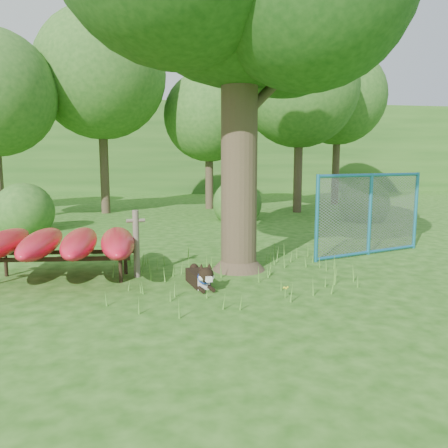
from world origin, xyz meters
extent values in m
plane|color=#1F5110|center=(0.00, 0.00, 0.00)|extent=(80.00, 80.00, 0.00)
cylinder|color=#3C2F21|center=(0.58, 1.69, 2.76)|extent=(0.90, 0.90, 5.52)
cone|color=#3C2F21|center=(0.58, 1.69, 0.28)|extent=(1.35, 1.35, 0.55)
sphere|color=#184112|center=(1.82, 2.83, 5.52)|extent=(3.97, 3.97, 3.97)
cylinder|color=#3C2F21|center=(1.21, 1.91, 3.53)|extent=(1.33, 1.14, 1.18)
cylinder|color=#3C2F21|center=(-0.01, 1.72, 3.97)|extent=(1.31, 0.41, 1.13)
cylinder|color=brown|center=(-1.42, 1.43, 0.63)|extent=(0.13, 0.13, 1.26)
cylinder|color=brown|center=(-1.42, 1.43, 1.07)|extent=(0.35, 0.12, 0.07)
cylinder|color=black|center=(-1.69, 1.09, 0.21)|extent=(0.07, 0.07, 0.43)
cylinder|color=black|center=(-3.86, 1.89, 0.21)|extent=(0.07, 0.07, 0.43)
cylinder|color=black|center=(-1.64, 1.69, 0.21)|extent=(0.07, 0.07, 0.43)
cube|color=black|center=(-2.80, 1.19, 0.45)|extent=(2.56, 0.30, 0.07)
cube|color=black|center=(-2.75, 1.79, 0.45)|extent=(2.56, 0.30, 0.07)
ellipsoid|color=red|center=(-3.80, 1.58, 0.69)|extent=(0.66, 2.58, 0.41)
ellipsoid|color=red|center=(-3.12, 1.52, 0.69)|extent=(0.63, 2.58, 0.41)
ellipsoid|color=red|center=(-2.43, 1.46, 0.69)|extent=(0.72, 2.60, 0.41)
ellipsoid|color=red|center=(-1.75, 1.40, 0.69)|extent=(0.81, 2.61, 0.41)
cube|color=black|center=(-0.35, 0.73, 0.12)|extent=(0.38, 0.72, 0.23)
cube|color=white|center=(-0.29, 0.45, 0.11)|extent=(0.24, 0.18, 0.22)
sphere|color=black|center=(-0.26, 0.27, 0.29)|extent=(0.25, 0.25, 0.25)
cube|color=white|center=(-0.23, 0.16, 0.25)|extent=(0.12, 0.15, 0.09)
sphere|color=white|center=(-0.33, 0.24, 0.25)|extent=(0.12, 0.12, 0.12)
sphere|color=white|center=(-0.18, 0.27, 0.25)|extent=(0.12, 0.12, 0.12)
cone|color=black|center=(-0.33, 0.30, 0.43)|extent=(0.09, 0.11, 0.12)
cone|color=black|center=(-0.20, 0.33, 0.43)|extent=(0.12, 0.13, 0.12)
cylinder|color=black|center=(-0.35, 0.28, 0.05)|extent=(0.13, 0.30, 0.07)
cylinder|color=black|center=(-0.18, 0.32, 0.05)|extent=(0.13, 0.30, 0.07)
sphere|color=black|center=(-0.37, 1.11, 0.22)|extent=(0.16, 0.16, 0.16)
torus|color=#173DAE|center=(-0.27, 0.35, 0.23)|extent=(0.25, 0.12, 0.25)
cylinder|color=teal|center=(2.35, 2.05, 0.94)|extent=(0.11, 0.11, 1.88)
cylinder|color=teal|center=(3.84, 2.56, 0.94)|extent=(0.11, 0.11, 1.88)
cylinder|color=teal|center=(5.32, 3.08, 0.94)|extent=(0.11, 0.11, 1.88)
cylinder|color=teal|center=(3.84, 2.56, 1.84)|extent=(2.99, 1.09, 0.07)
cylinder|color=teal|center=(3.84, 2.56, 0.05)|extent=(2.99, 1.09, 0.07)
plane|color=gray|center=(3.84, 2.56, 0.94)|extent=(2.97, 1.02, 3.14)
cylinder|color=#52902F|center=(0.94, -0.28, 0.09)|extent=(0.02, 0.02, 0.17)
sphere|color=yellow|center=(0.94, -0.28, 0.17)|extent=(0.03, 0.03, 0.03)
sphere|color=yellow|center=(0.98, -0.27, 0.18)|extent=(0.03, 0.03, 0.03)
sphere|color=yellow|center=(0.92, -0.24, 0.16)|extent=(0.03, 0.03, 0.03)
sphere|color=yellow|center=(0.94, -0.31, 0.17)|extent=(0.03, 0.03, 0.03)
sphere|color=yellow|center=(0.91, -0.29, 0.18)|extent=(0.03, 0.03, 0.03)
cylinder|color=#3C2F21|center=(-3.00, 12.00, 2.62)|extent=(0.36, 0.36, 5.25)
sphere|color=#2A5B1D|center=(-3.00, 12.00, 5.62)|extent=(5.20, 5.20, 5.20)
cylinder|color=#3C2F21|center=(1.50, 13.00, 1.92)|extent=(0.36, 0.36, 3.85)
sphere|color=#2A5B1D|center=(1.50, 13.00, 4.12)|extent=(4.00, 4.00, 4.00)
cylinder|color=#3C2F21|center=(5.00, 11.00, 2.38)|extent=(0.36, 0.36, 4.76)
sphere|color=#2A5B1D|center=(5.00, 11.00, 5.10)|extent=(4.80, 4.80, 4.80)
cylinder|color=#3C2F21|center=(8.00, 14.00, 2.45)|extent=(0.36, 0.36, 4.90)
sphere|color=#2A5B1D|center=(8.00, 14.00, 5.25)|extent=(4.60, 4.60, 4.60)
sphere|color=#2A5B1D|center=(-5.00, 7.50, 0.00)|extent=(1.80, 1.80, 1.80)
sphere|color=#2A5B1D|center=(6.50, 8.00, 0.00)|extent=(1.80, 1.80, 1.80)
sphere|color=#2A5B1D|center=(2.00, 9.00, 0.00)|extent=(1.80, 1.80, 1.80)
cube|color=#2A5B1D|center=(0.00, 28.00, 3.00)|extent=(80.00, 12.00, 6.00)
camera|label=1|loc=(-1.13, -6.70, 2.16)|focal=35.00mm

